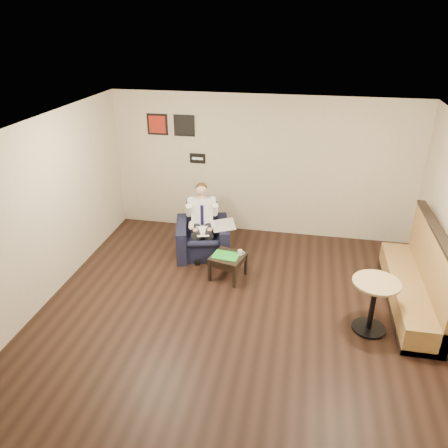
% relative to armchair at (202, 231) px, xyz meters
% --- Properties ---
extents(ground, '(6.00, 6.00, 0.00)m').
position_rel_armchair_xyz_m(ground, '(0.94, -1.83, -0.46)').
color(ground, black).
rests_on(ground, ground).
extents(wall_back, '(6.00, 0.02, 2.80)m').
position_rel_armchair_xyz_m(wall_back, '(0.94, 1.17, 0.94)').
color(wall_back, beige).
rests_on(wall_back, ground).
extents(wall_front, '(6.00, 0.02, 2.80)m').
position_rel_armchair_xyz_m(wall_front, '(0.94, -4.83, 0.94)').
color(wall_front, beige).
rests_on(wall_front, ground).
extents(wall_left, '(0.02, 6.00, 2.80)m').
position_rel_armchair_xyz_m(wall_left, '(-2.06, -1.83, 0.94)').
color(wall_left, beige).
rests_on(wall_left, ground).
extents(ceiling, '(6.00, 6.00, 0.02)m').
position_rel_armchair_xyz_m(ceiling, '(0.94, -1.83, 2.34)').
color(ceiling, white).
rests_on(ceiling, wall_back).
extents(seating_sign, '(0.32, 0.02, 0.20)m').
position_rel_armchair_xyz_m(seating_sign, '(-0.36, 1.15, 1.04)').
color(seating_sign, black).
rests_on(seating_sign, wall_back).
extents(art_print_left, '(0.42, 0.03, 0.42)m').
position_rel_armchair_xyz_m(art_print_left, '(-1.16, 1.15, 1.69)').
color(art_print_left, maroon).
rests_on(art_print_left, wall_back).
extents(art_print_right, '(0.42, 0.03, 0.42)m').
position_rel_armchair_xyz_m(art_print_right, '(-0.61, 1.15, 1.69)').
color(art_print_right, black).
rests_on(art_print_right, wall_back).
extents(armchair, '(1.17, 1.17, 0.93)m').
position_rel_armchair_xyz_m(armchair, '(0.00, 0.00, 0.00)').
color(armchair, black).
rests_on(armchair, ground).
extents(seated_man, '(0.82, 1.03, 1.27)m').
position_rel_armchair_xyz_m(seated_man, '(0.03, -0.12, 0.17)').
color(seated_man, white).
rests_on(seated_man, armchair).
extents(lap_papers, '(0.30, 0.35, 0.01)m').
position_rel_armchair_xyz_m(lap_papers, '(0.06, -0.21, 0.11)').
color(lap_papers, white).
rests_on(lap_papers, seated_man).
extents(newspaper, '(0.54, 0.60, 0.01)m').
position_rel_armchair_xyz_m(newspaper, '(0.40, 0.00, 0.17)').
color(newspaper, silver).
rests_on(newspaper, armchair).
extents(side_table, '(0.64, 0.64, 0.43)m').
position_rel_armchair_xyz_m(side_table, '(0.63, -0.75, -0.25)').
color(side_table, black).
rests_on(side_table, ground).
extents(green_folder, '(0.46, 0.35, 0.01)m').
position_rel_armchair_xyz_m(green_folder, '(0.59, -0.76, -0.03)').
color(green_folder, green).
rests_on(green_folder, side_table).
extents(coffee_mug, '(0.10, 0.10, 0.09)m').
position_rel_armchair_xyz_m(coffee_mug, '(0.82, -0.68, 0.01)').
color(coffee_mug, white).
rests_on(coffee_mug, side_table).
extents(smartphone, '(0.15, 0.12, 0.01)m').
position_rel_armchair_xyz_m(smartphone, '(0.71, -0.61, -0.03)').
color(smartphone, black).
rests_on(smartphone, side_table).
extents(banquette, '(0.59, 2.47, 1.26)m').
position_rel_armchair_xyz_m(banquette, '(3.53, -0.96, 0.17)').
color(banquette, olive).
rests_on(banquette, ground).
extents(cafe_table, '(0.80, 0.80, 0.81)m').
position_rel_armchair_xyz_m(cafe_table, '(2.88, -1.71, -0.06)').
color(cafe_table, tan).
rests_on(cafe_table, ground).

